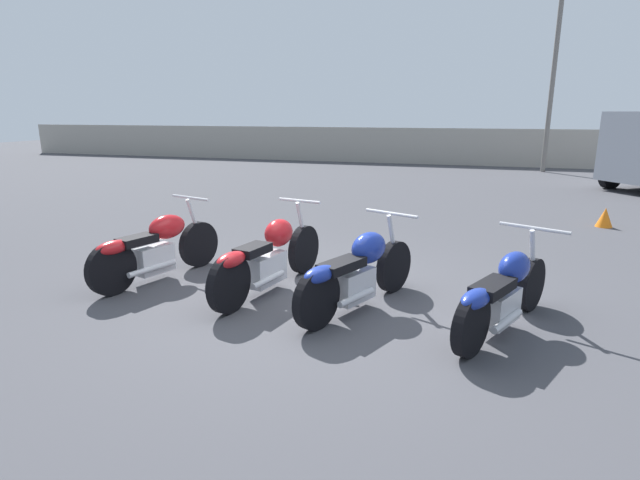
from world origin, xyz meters
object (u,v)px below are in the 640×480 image
motorcycle_slot_2 (358,271)px  light_pole_left (555,56)px  motorcycle_slot_1 (269,257)px  motorcycle_slot_0 (156,248)px  motorcycle_slot_3 (503,293)px  traffic_cone_near (605,217)px

motorcycle_slot_2 → light_pole_left: bearing=99.7°
motorcycle_slot_2 → motorcycle_slot_1: bearing=-168.6°
light_pole_left → motorcycle_slot_0: bearing=-113.2°
motorcycle_slot_3 → light_pole_left: bearing=107.2°
motorcycle_slot_0 → motorcycle_slot_2: 2.65m
light_pole_left → motorcycle_slot_0: 15.93m
motorcycle_slot_0 → traffic_cone_near: size_ratio=5.35×
light_pole_left → motorcycle_slot_1: light_pole_left is taller
light_pole_left → motorcycle_slot_0: (-6.11, -14.29, -3.50)m
motorcycle_slot_2 → traffic_cone_near: size_ratio=5.28×
motorcycle_slot_0 → motorcycle_slot_1: motorcycle_slot_1 is taller
light_pole_left → motorcycle_slot_1: (-4.60, -14.26, -3.50)m
motorcycle_slot_0 → motorcycle_slot_2: size_ratio=1.01×
motorcycle_slot_0 → motorcycle_slot_3: (4.12, -0.36, -0.03)m
motorcycle_slot_1 → traffic_cone_near: motorcycle_slot_1 is taller
motorcycle_slot_1 → light_pole_left: bearing=83.6°
light_pole_left → motorcycle_slot_1: bearing=-107.9°
light_pole_left → motorcycle_slot_2: light_pole_left is taller
motorcycle_slot_1 → traffic_cone_near: bearing=58.9°
motorcycle_slot_2 → motorcycle_slot_3: (1.47, -0.16, -0.03)m
light_pole_left → motorcycle_slot_1: 15.38m
motorcycle_slot_2 → traffic_cone_near: motorcycle_slot_2 is taller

